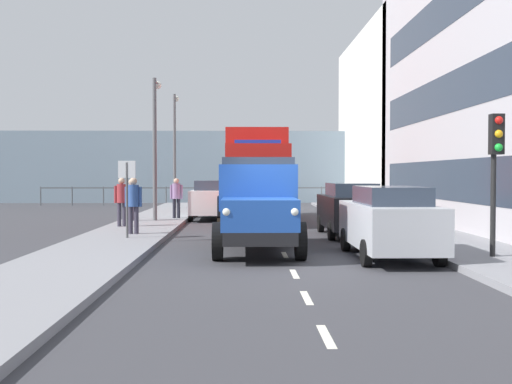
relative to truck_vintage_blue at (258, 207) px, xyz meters
name	(u,v)px	position (x,y,z in m)	size (l,w,h in m)	color
ground_plane	(273,232)	(-0.66, -5.68, -1.18)	(80.00, 80.00, 0.00)	#38383D
sidewalk_left	(408,229)	(-5.37, -5.68, -1.10)	(2.65, 37.26, 0.15)	gray
sidewalk_right	(137,230)	(4.05, -5.68, -1.10)	(2.65, 37.26, 0.15)	gray
road_centreline_markings	(275,235)	(-0.66, -4.64, -1.17)	(0.12, 32.70, 0.01)	silver
building_far_block	(420,121)	(-10.62, -22.25, 4.12)	(7.85, 14.98, 10.61)	silver
sea_horizon	(258,167)	(-0.66, -27.31, 1.32)	(80.00, 0.80, 5.00)	gray
seawall_railing	(259,191)	(-0.66, -23.71, -0.26)	(28.08, 0.08, 1.20)	#4C5156
truck_vintage_blue	(258,207)	(0.00, 0.00, 0.00)	(2.17, 5.64, 2.43)	black
lorry_cargo_red	(256,173)	(-0.17, -10.49, 0.90)	(2.58, 8.20, 3.87)	red
car_silver_kerbside_near	(389,221)	(-3.10, 1.03, -0.28)	(1.78, 4.31, 1.72)	#B7BABF
car_black_kerbside_1	(350,208)	(-3.10, -4.21, -0.28)	(1.76, 4.17, 1.72)	black
car_white_oppositeside_0	(212,199)	(1.77, -11.60, -0.28)	(1.82, 4.31, 1.72)	white
pedestrian_in_dark_coat	(133,201)	(3.79, -3.54, 0.01)	(0.53, 0.34, 1.76)	#383342
pedestrian_strolling	(122,198)	(4.70, -6.26, -0.01)	(0.53, 0.34, 1.73)	#383342
pedestrian_by_lamp	(131,196)	(4.84, -8.91, -0.06)	(0.53, 0.34, 1.65)	#383342
pedestrian_couple_b	(176,195)	(3.20, -10.32, -0.04)	(0.53, 0.34, 1.68)	black
traffic_light_near	(496,153)	(-5.27, 1.93, 1.29)	(0.28, 0.41, 3.20)	black
lamp_post_promenade	(155,135)	(3.92, -9.20, 2.42)	(0.32, 1.14, 5.70)	#59595B
lamp_post_far	(175,140)	(4.15, -18.31, 2.71)	(0.32, 1.14, 6.25)	#59595B
street_sign	(127,185)	(3.77, -2.38, 0.50)	(0.50, 0.07, 2.25)	#4C4C4C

